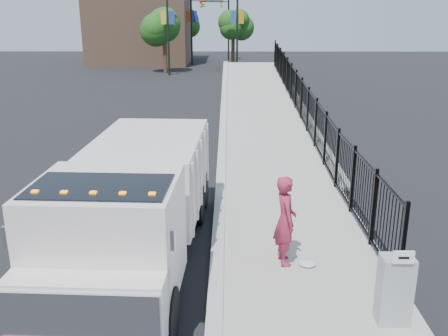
{
  "coord_description": "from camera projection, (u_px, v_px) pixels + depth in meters",
  "views": [
    {
      "loc": [
        0.24,
        -10.59,
        5.31
      ],
      "look_at": [
        0.12,
        2.0,
        1.34
      ],
      "focal_mm": 40.0,
      "sensor_mm": 36.0,
      "label": 1
    }
  ],
  "objects": [
    {
      "name": "light_pole_1",
      "position": [
        234.0,
        22.0,
        44.01
      ],
      "size": [
        3.78,
        0.22,
        8.0
      ],
      "color": "black",
      "rests_on": "ground"
    },
    {
      "name": "tree_2",
      "position": [
        186.0,
        23.0,
        57.35
      ],
      "size": [
        2.97,
        2.97,
        5.48
      ],
      "color": "#382314",
      "rests_on": "ground"
    },
    {
      "name": "sidewalk",
      "position": [
        314.0,
        292.0,
        9.75
      ],
      "size": [
        3.55,
        12.0,
        0.12
      ],
      "primitive_type": "cube",
      "color": "#9E998E",
      "rests_on": "ground"
    },
    {
      "name": "ground",
      "position": [
        218.0,
        248.0,
        11.69
      ],
      "size": [
        120.0,
        120.0,
        0.0
      ],
      "primitive_type": "plane",
      "color": "black",
      "rests_on": "ground"
    },
    {
      "name": "curb",
      "position": [
        216.0,
        291.0,
        9.76
      ],
      "size": [
        0.3,
        12.0,
        0.16
      ],
      "primitive_type": "cube",
      "color": "#ADAAA3",
      "rests_on": "ground"
    },
    {
      "name": "tree_0",
      "position": [
        164.0,
        27.0,
        43.51
      ],
      "size": [
        3.06,
        3.06,
        5.53
      ],
      "color": "#382314",
      "rests_on": "ground"
    },
    {
      "name": "light_pole_0",
      "position": [
        171.0,
        23.0,
        42.08
      ],
      "size": [
        3.77,
        0.22,
        8.0
      ],
      "color": "black",
      "rests_on": "ground"
    },
    {
      "name": "truck",
      "position": [
        134.0,
        201.0,
        10.48
      ],
      "size": [
        2.83,
        7.84,
        2.65
      ],
      "rotation": [
        0.0,
        0.0,
        -0.04
      ],
      "color": "black",
      "rests_on": "ground"
    },
    {
      "name": "ramp",
      "position": [
        263.0,
        114.0,
        26.93
      ],
      "size": [
        3.95,
        24.06,
        3.19
      ],
      "primitive_type": "cube",
      "rotation": [
        0.06,
        0.0,
        0.0
      ],
      "color": "#9E998E",
      "rests_on": "ground"
    },
    {
      "name": "worker",
      "position": [
        285.0,
        220.0,
        10.51
      ],
      "size": [
        0.56,
        0.77,
        1.95
      ],
      "primitive_type": "imported",
      "rotation": [
        0.0,
        0.0,
        1.71
      ],
      "color": "#96253F",
      "rests_on": "sidewalk"
    },
    {
      "name": "tree_1",
      "position": [
        233.0,
        27.0,
        46.94
      ],
      "size": [
        2.23,
        2.23,
        5.12
      ],
      "color": "#382314",
      "rests_on": "ground"
    },
    {
      "name": "iron_fence",
      "position": [
        301.0,
        112.0,
        22.84
      ],
      "size": [
        0.1,
        28.0,
        1.8
      ],
      "primitive_type": "cube",
      "color": "black",
      "rests_on": "ground"
    },
    {
      "name": "light_pole_3",
      "position": [
        226.0,
        20.0,
        55.02
      ],
      "size": [
        3.78,
        0.22,
        8.0
      ],
      "color": "black",
      "rests_on": "ground"
    },
    {
      "name": "light_pole_2",
      "position": [
        194.0,
        21.0,
        50.27
      ],
      "size": [
        3.77,
        0.22,
        8.0
      ],
      "color": "black",
      "rests_on": "ground"
    },
    {
      "name": "utility_cabinet",
      "position": [
        395.0,
        290.0,
        8.55
      ],
      "size": [
        0.55,
        0.4,
        1.25
      ],
      "primitive_type": "cube",
      "color": "gray",
      "rests_on": "sidewalk"
    },
    {
      "name": "building",
      "position": [
        141.0,
        24.0,
        52.54
      ],
      "size": [
        10.0,
        10.0,
        8.0
      ],
      "primitive_type": "cube",
      "color": "#8C664C",
      "rests_on": "ground"
    },
    {
      "name": "arrow_sign",
      "position": [
        403.0,
        257.0,
        8.12
      ],
      "size": [
        0.35,
        0.04,
        0.22
      ],
      "primitive_type": "cube",
      "color": "white",
      "rests_on": "utility_cabinet"
    },
    {
      "name": "debris",
      "position": [
        307.0,
        263.0,
        10.66
      ],
      "size": [
        0.38,
        0.38,
        0.1
      ],
      "primitive_type": "ellipsoid",
      "color": "silver",
      "rests_on": "sidewalk"
    }
  ]
}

